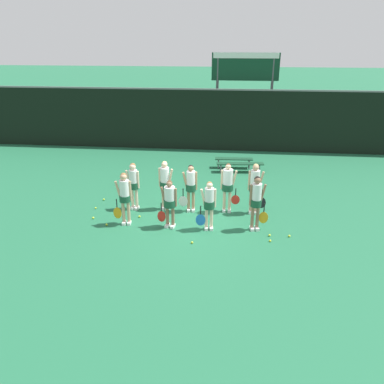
# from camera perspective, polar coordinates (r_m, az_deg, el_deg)

# --- Properties ---
(ground_plane) EXTENTS (140.00, 140.00, 0.00)m
(ground_plane) POSITION_cam_1_polar(r_m,az_deg,el_deg) (12.71, -0.13, -4.05)
(ground_plane) COLOR #216642
(fence_windscreen) EXTENTS (60.00, 0.08, 3.25)m
(fence_windscreen) POSITION_cam_1_polar(r_m,az_deg,el_deg) (20.16, 2.39, 10.93)
(fence_windscreen) COLOR black
(fence_windscreen) RESTS_ON ground_plane
(scoreboard) EXTENTS (3.49, 0.15, 4.96)m
(scoreboard) POSITION_cam_1_polar(r_m,az_deg,el_deg) (20.66, 8.08, 17.21)
(scoreboard) COLOR #515156
(scoreboard) RESTS_ON ground_plane
(bench_courtside) EXTENTS (2.14, 0.54, 0.42)m
(bench_courtside) POSITION_cam_1_polar(r_m,az_deg,el_deg) (17.09, 7.33, 4.21)
(bench_courtside) COLOR #19472D
(bench_courtside) RESTS_ON ground_plane
(bench_far) EXTENTS (1.76, 0.44, 0.46)m
(bench_far) POSITION_cam_1_polar(r_m,az_deg,el_deg) (17.61, 6.39, 4.91)
(bench_far) COLOR #19472D
(bench_far) RESTS_ON ground_plane
(player_0) EXTENTS (0.63, 0.36, 1.77)m
(player_0) POSITION_cam_1_polar(r_m,az_deg,el_deg) (12.12, -10.25, -0.34)
(player_0) COLOR tan
(player_0) RESTS_ON ground_plane
(player_1) EXTENTS (0.66, 0.39, 1.60)m
(player_1) POSITION_cam_1_polar(r_m,az_deg,el_deg) (11.80, -3.44, -1.26)
(player_1) COLOR #8C664C
(player_1) RESTS_ON ground_plane
(player_2) EXTENTS (0.63, 0.34, 1.62)m
(player_2) POSITION_cam_1_polar(r_m,az_deg,el_deg) (11.66, 2.60, -1.60)
(player_2) COLOR beige
(player_2) RESTS_ON ground_plane
(player_3) EXTENTS (0.63, 0.35, 1.80)m
(player_3) POSITION_cam_1_polar(r_m,az_deg,el_deg) (11.73, 9.80, -1.05)
(player_3) COLOR #8C664C
(player_3) RESTS_ON ground_plane
(player_4) EXTENTS (0.62, 0.35, 1.71)m
(player_4) POSITION_cam_1_polar(r_m,az_deg,el_deg) (13.20, -8.93, 1.49)
(player_4) COLOR beige
(player_4) RESTS_ON ground_plane
(player_5) EXTENTS (0.62, 0.36, 1.78)m
(player_5) POSITION_cam_1_polar(r_m,az_deg,el_deg) (13.04, -4.12, 1.64)
(player_5) COLOR beige
(player_5) RESTS_ON ground_plane
(player_6) EXTENTS (0.64, 0.35, 1.70)m
(player_6) POSITION_cam_1_polar(r_m,az_deg,el_deg) (12.87, -0.21, 1.10)
(player_6) COLOR tan
(player_6) RESTS_ON ground_plane
(player_7) EXTENTS (0.68, 0.39, 1.77)m
(player_7) POSITION_cam_1_polar(r_m,az_deg,el_deg) (12.87, 5.48, 1.28)
(player_7) COLOR beige
(player_7) RESTS_ON ground_plane
(player_8) EXTENTS (0.65, 0.36, 1.80)m
(player_8) POSITION_cam_1_polar(r_m,az_deg,el_deg) (12.86, 9.56, 1.12)
(player_8) COLOR tan
(player_8) RESTS_ON ground_plane
(tennis_ball_0) EXTENTS (0.07, 0.07, 0.07)m
(tennis_ball_0) POSITION_cam_1_polar(r_m,az_deg,el_deg) (13.52, 2.74, -2.21)
(tennis_ball_0) COLOR #CCE033
(tennis_ball_0) RESTS_ON ground_plane
(tennis_ball_1) EXTENTS (0.07, 0.07, 0.07)m
(tennis_ball_1) POSITION_cam_1_polar(r_m,az_deg,el_deg) (11.86, 11.73, -6.46)
(tennis_ball_1) COLOR #CCE033
(tennis_ball_1) RESTS_ON ground_plane
(tennis_ball_2) EXTENTS (0.07, 0.07, 0.07)m
(tennis_ball_2) POSITION_cam_1_polar(r_m,az_deg,el_deg) (12.55, -12.89, -4.87)
(tennis_ball_2) COLOR #CCE033
(tennis_ball_2) RESTS_ON ground_plane
(tennis_ball_3) EXTENTS (0.06, 0.06, 0.06)m
(tennis_ball_3) POSITION_cam_1_polar(r_m,az_deg,el_deg) (13.83, -3.64, -1.66)
(tennis_ball_3) COLOR #CCE033
(tennis_ball_3) RESTS_ON ground_plane
(tennis_ball_4) EXTENTS (0.07, 0.07, 0.07)m
(tennis_ball_4) POSITION_cam_1_polar(r_m,az_deg,el_deg) (11.57, 11.82, -7.28)
(tennis_ball_4) COLOR #CCE033
(tennis_ball_4) RESTS_ON ground_plane
(tennis_ball_5) EXTENTS (0.07, 0.07, 0.07)m
(tennis_ball_5) POSITION_cam_1_polar(r_m,az_deg,el_deg) (14.46, -13.28, -1.12)
(tennis_ball_5) COLOR #CCE033
(tennis_ball_5) RESTS_ON ground_plane
(tennis_ball_6) EXTENTS (0.07, 0.07, 0.07)m
(tennis_ball_6) POSITION_cam_1_polar(r_m,az_deg,el_deg) (11.23, 0.02, -7.70)
(tennis_ball_6) COLOR #CCE033
(tennis_ball_6) RESTS_ON ground_plane
(tennis_ball_7) EXTENTS (0.07, 0.07, 0.07)m
(tennis_ball_7) POSITION_cam_1_polar(r_m,az_deg,el_deg) (12.90, -8.01, -3.71)
(tennis_ball_7) COLOR #CCE033
(tennis_ball_7) RESTS_ON ground_plane
(tennis_ball_8) EXTENTS (0.06, 0.06, 0.06)m
(tennis_ball_8) POSITION_cam_1_polar(r_m,az_deg,el_deg) (13.83, -14.47, -2.38)
(tennis_ball_8) COLOR #CCE033
(tennis_ball_8) RESTS_ON ground_plane
(tennis_ball_9) EXTENTS (0.07, 0.07, 0.07)m
(tennis_ball_9) POSITION_cam_1_polar(r_m,az_deg,el_deg) (11.96, 14.61, -6.50)
(tennis_ball_9) COLOR #CCE033
(tennis_ball_9) RESTS_ON ground_plane
(tennis_ball_10) EXTENTS (0.07, 0.07, 0.07)m
(tennis_ball_10) POSITION_cam_1_polar(r_m,az_deg,el_deg) (13.11, -14.83, -3.83)
(tennis_ball_10) COLOR #CCE033
(tennis_ball_10) RESTS_ON ground_plane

